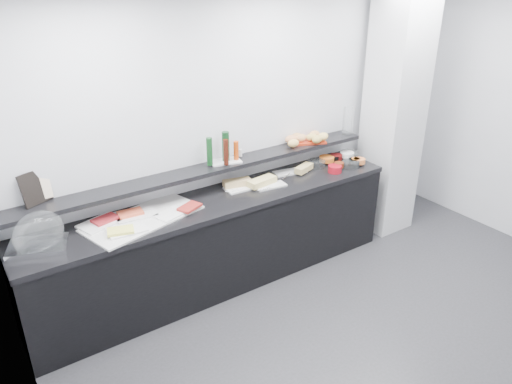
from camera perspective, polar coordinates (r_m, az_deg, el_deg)
ground at (r=4.36m, az=16.59°, el=-17.42°), size 5.00×5.00×0.00m
back_wall at (r=4.95m, az=0.73°, el=7.15°), size 5.00×0.02×2.70m
column at (r=5.69m, az=15.47°, el=8.61°), size 0.50×0.50×2.70m
buffet_cabinet at (r=4.76m, az=-4.20°, el=-5.94°), size 3.60×0.60×0.85m
counter_top at (r=4.55m, az=-4.38°, el=-1.08°), size 3.62×0.62×0.05m
wall_shelf at (r=4.58m, az=-5.59°, el=2.59°), size 3.60×0.25×0.04m
cloche_base at (r=4.10m, az=-23.65°, el=-5.71°), size 0.49×0.41×0.04m
cloche_dome at (r=4.06m, az=-23.57°, el=-4.33°), size 0.46×0.38×0.34m
linen_runner at (r=4.28m, az=-12.76°, el=-2.98°), size 1.06×0.69×0.01m
platter_meat_a at (r=4.26m, az=-17.36°, el=-3.41°), size 0.39×0.32×0.01m
food_meat_a at (r=4.27m, az=-16.86°, el=-3.00°), size 0.23×0.17×0.02m
platter_salmon at (r=4.33m, az=-13.61°, el=-2.50°), size 0.36×0.26×0.01m
food_salmon at (r=4.32m, az=-14.16°, el=-2.34°), size 0.21×0.15×0.02m
platter_cheese at (r=4.10m, az=-14.55°, el=-4.19°), size 0.32×0.22×0.01m
food_cheese at (r=4.06m, az=-15.22°, el=-4.28°), size 0.23×0.18×0.02m
platter_meat_b at (r=4.27m, az=-9.71°, el=-2.49°), size 0.30×0.24×0.01m
food_meat_b at (r=4.32m, az=-7.60°, el=-1.72°), size 0.23×0.19×0.02m
sandwich_plate_left at (r=4.75m, az=-1.24°, el=0.62°), size 0.41×0.19×0.01m
sandwich_food_left at (r=4.75m, az=-2.18°, el=1.08°), size 0.28×0.16×0.06m
tongs_left at (r=4.65m, az=-2.55°, el=0.16°), size 0.16×0.04×0.01m
sandwich_plate_mid at (r=4.77m, az=1.67°, el=0.70°), size 0.31×0.16×0.01m
sandwich_food_mid at (r=4.77m, az=0.69°, el=1.21°), size 0.31×0.15×0.06m
tongs_mid at (r=4.67m, az=0.91°, el=0.32°), size 0.16×0.02×0.01m
sandwich_plate_right at (r=5.10m, az=3.90°, el=2.31°), size 0.36×0.21×0.01m
sandwich_food_right at (r=5.10m, az=5.49°, el=2.71°), size 0.25×0.16×0.06m
tongs_right at (r=4.97m, az=3.49°, el=1.84°), size 0.15×0.08×0.01m
bowl_glass_fruit at (r=5.26m, az=6.91°, el=3.23°), size 0.21×0.21×0.07m
fill_glass_fruit at (r=5.37m, az=8.07°, el=3.76°), size 0.21×0.21×0.05m
bowl_black_jam at (r=5.43m, az=8.78°, el=3.84°), size 0.15×0.15×0.07m
fill_black_jam at (r=5.44m, az=9.15°, el=4.00°), size 0.14×0.14×0.05m
bowl_glass_cream at (r=5.56m, az=10.60°, el=4.20°), size 0.26×0.26×0.07m
fill_glass_cream at (r=5.53m, az=10.35°, el=4.25°), size 0.19×0.19×0.05m
bowl_red_jam at (r=5.15m, az=9.00°, el=2.62°), size 0.16×0.16×0.07m
fill_red_jam at (r=5.23m, az=9.46°, el=3.09°), size 0.11×0.11×0.05m
bowl_glass_salmon at (r=5.30m, az=10.78°, el=3.14°), size 0.23×0.23×0.07m
fill_glass_salmon at (r=5.37m, az=11.73°, el=3.51°), size 0.15×0.15×0.05m
bowl_black_fruit at (r=5.36m, az=11.21°, el=3.37°), size 0.16×0.16×0.07m
fill_black_fruit at (r=5.37m, az=11.32°, el=3.54°), size 0.11×0.11×0.05m
framed_print at (r=4.19m, az=-23.95°, el=0.44°), size 0.24×0.16×0.26m
print_art at (r=4.20m, az=-23.73°, el=0.56°), size 0.21×0.07×0.22m
condiment_tray at (r=4.69m, az=-3.52°, el=3.53°), size 0.32×0.23×0.01m
bottle_green_a at (r=4.55m, az=-5.34°, el=4.64°), size 0.06×0.06×0.26m
bottle_brown at (r=4.55m, az=-3.45°, el=4.57°), size 0.05×0.05×0.24m
bottle_green_b at (r=4.64m, az=-3.48°, el=5.23°), size 0.09×0.09×0.28m
bottle_hot at (r=4.68m, az=-2.29°, el=4.76°), size 0.06×0.06×0.18m
shaker_salt at (r=4.65m, az=-3.34°, el=3.89°), size 0.04×0.04×0.07m
shaker_pepper at (r=4.78m, az=-1.79°, el=4.50°), size 0.04×0.04×0.07m
bread_tray at (r=5.25m, az=5.90°, el=5.86°), size 0.41×0.35×0.02m
bread_roll_nw at (r=5.12m, az=4.03°, el=6.06°), size 0.15×0.10×0.08m
bread_roll_n at (r=5.19m, az=4.64°, el=6.31°), size 0.13×0.08×0.08m
bread_roll_ne at (r=5.28m, az=6.70°, el=6.55°), size 0.13×0.09×0.08m
bread_roll_sw at (r=5.00m, az=4.29°, el=5.58°), size 0.13×0.09×0.08m
bread_roll_s at (r=5.14m, az=7.00°, el=6.02°), size 0.16×0.14×0.08m
bread_roll_se at (r=5.23m, az=7.64°, el=6.28°), size 0.18×0.15×0.08m
bread_roll_midw at (r=5.16m, az=5.20°, el=6.17°), size 0.12×0.08×0.08m
bread_roll_mide at (r=5.20m, az=6.36°, el=6.25°), size 0.14×0.11×0.08m
carafe at (r=5.48m, az=10.45°, el=7.96°), size 0.14×0.14×0.30m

